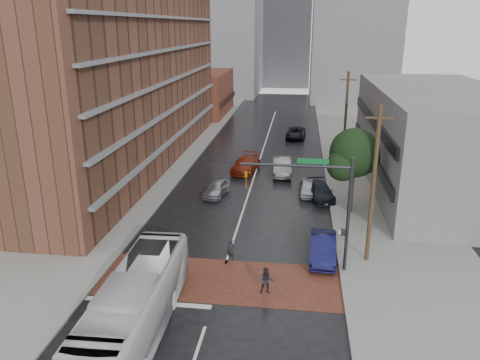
% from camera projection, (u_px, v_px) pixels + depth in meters
% --- Properties ---
extents(ground, '(160.00, 160.00, 0.00)m').
position_uv_depth(ground, '(219.00, 285.00, 26.98)').
color(ground, black).
rests_on(ground, ground).
extents(crosswalk, '(14.00, 5.00, 0.02)m').
position_uv_depth(crosswalk, '(220.00, 280.00, 27.45)').
color(crosswalk, brown).
rests_on(crosswalk, ground).
extents(sidewalk_west, '(9.00, 90.00, 0.15)m').
position_uv_depth(sidewalk_west, '(155.00, 160.00, 51.90)').
color(sidewalk_west, gray).
rests_on(sidewalk_west, ground).
extents(sidewalk_east, '(9.00, 90.00, 0.15)m').
position_uv_depth(sidewalk_east, '(367.00, 167.00, 49.10)').
color(sidewalk_east, gray).
rests_on(sidewalk_east, ground).
extents(apartment_block, '(10.00, 44.00, 28.00)m').
position_uv_depth(apartment_block, '(120.00, 28.00, 46.89)').
color(apartment_block, brown).
rests_on(apartment_block, ground).
extents(storefront_west, '(8.00, 16.00, 7.00)m').
position_uv_depth(storefront_west, '(203.00, 93.00, 78.19)').
color(storefront_west, brown).
rests_on(storefront_west, ground).
extents(building_east, '(11.00, 26.00, 9.00)m').
position_uv_depth(building_east, '(435.00, 138.00, 42.39)').
color(building_east, slate).
rests_on(building_east, ground).
extents(distant_tower_west, '(18.00, 16.00, 32.00)m').
position_uv_depth(distant_tower_west, '(215.00, 17.00, 97.11)').
color(distant_tower_west, slate).
rests_on(distant_tower_west, ground).
extents(distant_tower_east, '(16.00, 14.00, 36.00)m').
position_uv_depth(distant_tower_east, '(357.00, 4.00, 87.42)').
color(distant_tower_east, slate).
rests_on(distant_tower_east, ground).
extents(distant_tower_center, '(12.00, 10.00, 24.00)m').
position_uv_depth(distant_tower_center, '(285.00, 35.00, 112.67)').
color(distant_tower_center, slate).
rests_on(distant_tower_center, ground).
extents(street_tree, '(4.20, 4.10, 6.90)m').
position_uv_depth(street_tree, '(354.00, 156.00, 35.79)').
color(street_tree, '#332319').
rests_on(street_tree, ground).
extents(signal_mast, '(6.50, 0.30, 7.20)m').
position_uv_depth(signal_mast, '(324.00, 198.00, 27.14)').
color(signal_mast, '#2D2D33').
rests_on(signal_mast, ground).
extents(utility_pole_near, '(1.60, 0.26, 10.00)m').
position_uv_depth(utility_pole_near, '(373.00, 185.00, 28.06)').
color(utility_pole_near, '#473321').
rests_on(utility_pole_near, ground).
extents(utility_pole_far, '(1.60, 0.26, 10.00)m').
position_uv_depth(utility_pole_far, '(345.00, 121.00, 46.89)').
color(utility_pole_far, '#473321').
rests_on(utility_pole_far, ground).
extents(transit_bus, '(2.93, 11.47, 3.18)m').
position_uv_depth(transit_bus, '(136.00, 305.00, 22.24)').
color(transit_bus, silver).
rests_on(transit_bus, ground).
extents(pedestrian_a, '(0.60, 0.46, 1.46)m').
position_uv_depth(pedestrian_a, '(231.00, 250.00, 29.54)').
color(pedestrian_a, black).
rests_on(pedestrian_a, ground).
extents(pedestrian_b, '(0.81, 0.65, 1.57)m').
position_uv_depth(pedestrian_b, '(266.00, 281.00, 25.87)').
color(pedestrian_b, '#262127').
rests_on(pedestrian_b, ground).
extents(car_travel_a, '(2.18, 4.15, 1.35)m').
position_uv_depth(car_travel_a, '(216.00, 188.00, 40.99)').
color(car_travel_a, '#A4A5AC').
rests_on(car_travel_a, ground).
extents(car_travel_b, '(2.13, 5.19, 1.67)m').
position_uv_depth(car_travel_b, '(282.00, 166.00, 46.77)').
color(car_travel_b, '#989B9F').
rests_on(car_travel_b, ground).
extents(car_travel_c, '(2.95, 5.52, 1.52)m').
position_uv_depth(car_travel_c, '(246.00, 164.00, 47.84)').
color(car_travel_c, maroon).
rests_on(car_travel_c, ground).
extents(suv_travel, '(2.71, 5.26, 1.42)m').
position_uv_depth(suv_travel, '(296.00, 133.00, 62.01)').
color(suv_travel, black).
rests_on(suv_travel, ground).
extents(car_parked_near, '(1.82, 4.71, 1.53)m').
position_uv_depth(car_parked_near, '(323.00, 248.00, 29.77)').
color(car_parked_near, '#131344').
rests_on(car_parked_near, ground).
extents(car_parked_mid, '(2.64, 4.77, 1.31)m').
position_uv_depth(car_parked_mid, '(321.00, 191.00, 40.24)').
color(car_parked_mid, black).
rests_on(car_parked_mid, ground).
extents(car_parked_far, '(1.58, 3.80, 1.29)m').
position_uv_depth(car_parked_far, '(308.00, 188.00, 41.21)').
color(car_parked_far, '#B1B4B9').
rests_on(car_parked_far, ground).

